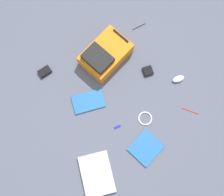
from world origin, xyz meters
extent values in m
plane|color=#4C5160|center=(0.00, 0.00, 0.00)|extent=(4.04, 4.04, 0.00)
cube|color=orange|center=(-0.39, 0.15, 0.06)|extent=(0.38, 0.48, 0.13)
cube|color=black|center=(-0.36, 0.05, 0.15)|extent=(0.27, 0.23, 0.05)
cylinder|color=black|center=(-0.44, 0.34, 0.14)|extent=(0.17, 0.06, 0.02)
cube|color=#929296|center=(0.43, -0.46, 0.01)|extent=(0.40, 0.34, 0.02)
cube|color=#B7B7BC|center=(0.43, -0.46, 0.03)|extent=(0.39, 0.34, 0.01)
cube|color=silver|center=(0.47, -0.01, 0.01)|extent=(0.26, 0.27, 0.01)
cube|color=#1E5999|center=(0.47, -0.01, 0.01)|extent=(0.27, 0.28, 0.00)
cube|color=silver|center=(-0.12, -0.20, 0.01)|extent=(0.23, 0.30, 0.01)
cube|color=#1E5999|center=(-0.12, -0.20, 0.01)|extent=(0.24, 0.31, 0.00)
ellipsoid|color=silver|center=(0.14, 0.57, 0.02)|extent=(0.08, 0.12, 0.03)
torus|color=silver|center=(0.26, 0.13, 0.01)|extent=(0.12, 0.12, 0.01)
cube|color=black|center=(-0.56, -0.38, 0.01)|extent=(0.07, 0.11, 0.03)
cylinder|color=red|center=(0.42, 0.49, 0.00)|extent=(0.13, 0.10, 0.01)
cylinder|color=black|center=(-0.47, 0.57, 0.00)|extent=(0.02, 0.14, 0.01)
cube|color=black|center=(-0.07, 0.39, 0.01)|extent=(0.10, 0.10, 0.03)
cube|color=#191999|center=(0.20, -0.11, 0.00)|extent=(0.03, 0.06, 0.01)
camera|label=1|loc=(0.40, -0.30, 2.22)|focal=42.09mm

